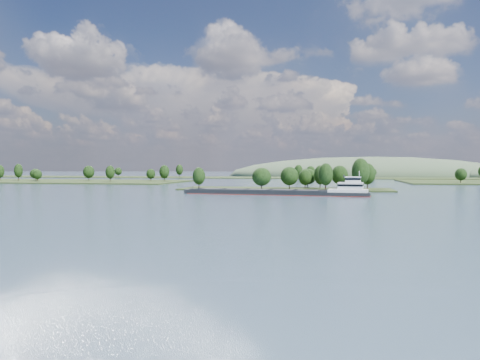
# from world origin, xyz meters

# --- Properties ---
(ground) EXTENTS (1800.00, 1800.00, 0.00)m
(ground) POSITION_xyz_m (0.00, 120.00, 0.00)
(ground) COLOR #334459
(ground) RESTS_ON ground
(tree_island) EXTENTS (100.00, 31.40, 15.47)m
(tree_island) POSITION_xyz_m (7.71, 178.83, 4.18)
(tree_island) COLOR #202E14
(tree_island) RESTS_ON ground
(back_shoreline) EXTENTS (900.00, 60.00, 14.63)m
(back_shoreline) POSITION_xyz_m (7.65, 399.74, 0.60)
(back_shoreline) COLOR #202E14
(back_shoreline) RESTS_ON ground
(hill_west) EXTENTS (320.00, 160.00, 44.00)m
(hill_west) POSITION_xyz_m (60.00, 500.00, 0.00)
(hill_west) COLOR #394C34
(hill_west) RESTS_ON ground
(cargo_barge) EXTENTS (74.56, 16.86, 10.01)m
(cargo_barge) POSITION_xyz_m (5.07, 139.21, 1.26)
(cargo_barge) COLOR black
(cargo_barge) RESTS_ON ground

